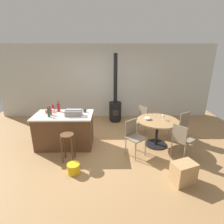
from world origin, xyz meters
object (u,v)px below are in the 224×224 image
object	(u,v)px
dining_table	(157,126)
folding_chair_far	(182,138)
wood_stove	(115,106)
plastic_bucket	(74,168)
folding_chair_right	(140,118)
bottle_2	(50,111)
bottle_0	(59,107)
cardboard_box	(183,173)
cup_2	(53,111)
wooden_stool	(68,142)
folding_chair_near	(134,135)
cup_1	(85,110)
serving_bowl	(148,118)
folding_chair_left	(181,123)
cup_0	(47,112)
kitchen_island	(65,130)
bottle_3	(53,108)
toolbox	(74,113)
bottle_1	(49,113)
wine_glass	(163,116)

from	to	relation	value
dining_table	folding_chair_far	size ratio (longest dim) A/B	1.22
wood_stove	plastic_bucket	xyz separation A→B (m)	(-0.97, -2.95, -0.46)
folding_chair_right	bottle_2	xyz separation A→B (m)	(-2.45, -0.66, 0.46)
bottle_0	cardboard_box	bearing A→B (deg)	-32.15
cup_2	folding_chair_right	bearing A→B (deg)	11.20
wooden_stool	folding_chair_near	distance (m)	1.58
cup_1	serving_bowl	distance (m)	1.69
folding_chair_left	serving_bowl	size ratio (longest dim) A/B	4.73
bottle_0	cup_0	distance (m)	0.33
wood_stove	cup_1	bearing A→B (deg)	-118.77
wooden_stool	kitchen_island	bearing A→B (deg)	108.28
bottle_3	toolbox	bearing A→B (deg)	-32.46
folding_chair_right	bottle_0	bearing A→B (deg)	-170.28
folding_chair_far	cup_1	bearing A→B (deg)	159.94
folding_chair_right	cup_1	size ratio (longest dim) A/B	7.48
cup_1	cardboard_box	world-z (taller)	cup_1
folding_chair_left	wood_stove	xyz separation A→B (m)	(-1.82, 1.45, 0.07)
folding_chair_near	plastic_bucket	xyz separation A→B (m)	(-1.36, -0.73, -0.41)
cup_0	dining_table	bearing A→B (deg)	-2.56
toolbox	serving_bowl	bearing A→B (deg)	2.87
bottle_1	cup_0	bearing A→B (deg)	118.51
toolbox	bottle_2	world-z (taller)	bottle_2
bottle_0	bottle_3	distance (m)	0.18
bottle_3	cup_1	xyz separation A→B (m)	(0.89, -0.15, -0.02)
bottle_3	plastic_bucket	size ratio (longest dim) A/B	0.70
cup_1	wine_glass	bearing A→B (deg)	-5.46
folding_chair_near	folding_chair_far	size ratio (longest dim) A/B	0.99
dining_table	bottle_0	world-z (taller)	bottle_0
wine_glass	serving_bowl	world-z (taller)	wine_glass
folding_chair_far	serving_bowl	distance (m)	0.99
cardboard_box	wood_stove	bearing A→B (deg)	110.55
folding_chair_left	bottle_1	size ratio (longest dim) A/B	3.25
kitchen_island	wood_stove	world-z (taller)	wood_stove
bottle_1	bottle_2	size ratio (longest dim) A/B	1.11
bottle_2	cup_2	size ratio (longest dim) A/B	2.04
wooden_stool	dining_table	size ratio (longest dim) A/B	0.63
toolbox	cup_2	world-z (taller)	toolbox
bottle_3	cup_1	bearing A→B (deg)	-9.52
wine_glass	cup_0	bearing A→B (deg)	177.62
toolbox	cup_0	distance (m)	0.77
wooden_stool	cardboard_box	bearing A→B (deg)	-18.03
folding_chair_far	folding_chair_right	bearing A→B (deg)	119.61
folding_chair_far	wood_stove	distance (m)	2.85
bottle_3	plastic_bucket	xyz separation A→B (m)	(0.79, -1.51, -0.86)
dining_table	bottle_0	distance (m)	2.71
dining_table	cup_2	bearing A→B (deg)	175.85
wooden_stool	wine_glass	size ratio (longest dim) A/B	4.69
bottle_1	bottle_3	distance (m)	0.48
serving_bowl	plastic_bucket	bearing A→B (deg)	-145.86
dining_table	folding_chair_far	bearing A→B (deg)	-58.24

